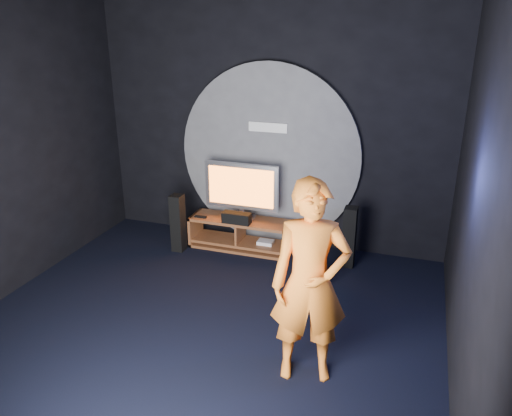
{
  "coord_description": "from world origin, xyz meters",
  "views": [
    {
      "loc": [
        2.0,
        -4.1,
        3.12
      ],
      "look_at": [
        0.28,
        1.05,
        1.05
      ],
      "focal_mm": 35.0,
      "sensor_mm": 36.0,
      "label": 1
    }
  ],
  "objects": [
    {
      "name": "floor",
      "position": [
        0.0,
        0.0,
        0.0
      ],
      "size": [
        5.0,
        5.0,
        0.0
      ],
      "primitive_type": "plane",
      "color": "black",
      "rests_on": "ground"
    },
    {
      "name": "back_wall",
      "position": [
        0.0,
        2.5,
        1.75
      ],
      "size": [
        5.0,
        0.04,
        3.5
      ],
      "primitive_type": "cube",
      "color": "black",
      "rests_on": "ground"
    },
    {
      "name": "tower_speaker_left",
      "position": [
        -1.11,
        1.71,
        0.42
      ],
      "size": [
        0.17,
        0.18,
        0.83
      ],
      "primitive_type": "cube",
      "color": "black",
      "rests_on": "ground"
    },
    {
      "name": "wall_disc_panel",
      "position": [
        0.0,
        2.44,
        1.3
      ],
      "size": [
        2.6,
        0.11,
        2.6
      ],
      "color": "#515156",
      "rests_on": "ground"
    },
    {
      "name": "right_wall",
      "position": [
        2.5,
        0.0,
        1.75
      ],
      "size": [
        0.04,
        5.0,
        3.5
      ],
      "primitive_type": "cube",
      "color": "black",
      "rests_on": "ground"
    },
    {
      "name": "subwoofer",
      "position": [
        0.94,
        1.34,
        0.15
      ],
      "size": [
        0.27,
        0.27,
        0.3
      ],
      "primitive_type": "cube",
      "color": "black",
      "rests_on": "ground"
    },
    {
      "name": "media_console",
      "position": [
        -0.29,
        2.05,
        0.19
      ],
      "size": [
        1.45,
        0.45,
        0.45
      ],
      "color": "#9B5A30",
      "rests_on": "ground"
    },
    {
      "name": "player",
      "position": [
        1.23,
        -0.31,
        0.95
      ],
      "size": [
        0.79,
        0.63,
        1.9
      ],
      "primitive_type": "imported",
      "rotation": [
        0.0,
        0.0,
        0.28
      ],
      "color": "orange",
      "rests_on": "ground"
    },
    {
      "name": "tower_speaker_right",
      "position": [
        1.26,
        2.0,
        0.42
      ],
      "size": [
        0.17,
        0.18,
        0.83
      ],
      "primitive_type": "cube",
      "color": "black",
      "rests_on": "ground"
    },
    {
      "name": "remote",
      "position": [
        -0.86,
        1.93,
        0.46
      ],
      "size": [
        0.18,
        0.05,
        0.02
      ],
      "primitive_type": "cube",
      "color": "black",
      "rests_on": "media_console"
    },
    {
      "name": "tv",
      "position": [
        -0.3,
        2.12,
        0.89
      ],
      "size": [
        1.07,
        0.22,
        0.8
      ],
      "color": "silver",
      "rests_on": "media_console"
    },
    {
      "name": "center_speaker",
      "position": [
        -0.3,
        1.9,
        0.53
      ],
      "size": [
        0.4,
        0.15,
        0.15
      ],
      "primitive_type": "cube",
      "color": "black",
      "rests_on": "media_console"
    }
  ]
}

